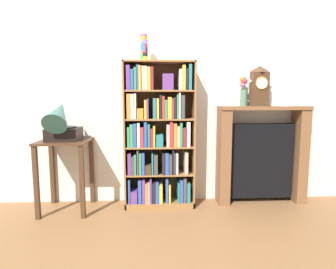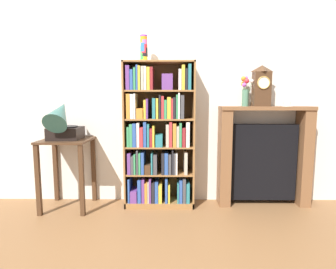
# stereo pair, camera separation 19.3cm
# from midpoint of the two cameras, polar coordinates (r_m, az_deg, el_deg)

# --- Properties ---
(ground_plane) EXTENTS (7.56, 6.40, 0.02)m
(ground_plane) POSITION_cam_midpoint_polar(r_m,az_deg,el_deg) (3.14, -3.50, -15.24)
(ground_plane) COLOR brown
(wall_back) EXTENTS (4.56, 0.08, 2.60)m
(wall_back) POSITION_cam_midpoint_polar(r_m,az_deg,el_deg) (3.22, -2.11, 9.20)
(wall_back) COLOR silver
(wall_back) RESTS_ON ground
(bookshelf) EXTENTS (0.77, 0.31, 1.59)m
(bookshelf) POSITION_cam_midpoint_polar(r_m,az_deg,el_deg) (3.05, -3.91, -1.04)
(bookshelf) COLOR olive
(bookshelf) RESTS_ON ground
(cup_stack) EXTENTS (0.08, 0.08, 0.27)m
(cup_stack) POSITION_cam_midpoint_polar(r_m,az_deg,el_deg) (3.05, -6.88, 17.31)
(cup_stack) COLOR yellow
(cup_stack) RESTS_ON bookshelf
(side_table_left) EXTENTS (0.51, 0.50, 0.76)m
(side_table_left) POSITION_cam_midpoint_polar(r_m,az_deg,el_deg) (3.17, -22.09, -4.75)
(side_table_left) COLOR #472D1C
(side_table_left) RESTS_ON ground
(gramophone) EXTENTS (0.32, 0.49, 0.48)m
(gramophone) POSITION_cam_midpoint_polar(r_m,az_deg,el_deg) (3.04, -22.95, 2.35)
(gramophone) COLOR black
(gramophone) RESTS_ON side_table_left
(fireplace_mantel) EXTENTS (1.01, 0.26, 1.12)m
(fireplace_mantel) POSITION_cam_midpoint_polar(r_m,az_deg,el_deg) (3.34, 17.07, -4.17)
(fireplace_mantel) COLOR brown
(fireplace_mantel) RESTS_ON ground
(mantel_clock) EXTENTS (0.18, 0.14, 0.44)m
(mantel_clock) POSITION_cam_midpoint_polar(r_m,az_deg,el_deg) (3.24, 16.72, 9.56)
(mantel_clock) COLOR #472D1C
(mantel_clock) RESTS_ON fireplace_mantel
(flower_vase) EXTENTS (0.14, 0.12, 0.33)m
(flower_vase) POSITION_cam_midpoint_polar(r_m,az_deg,el_deg) (3.19, 13.69, 8.67)
(flower_vase) COLOR #4C7A60
(flower_vase) RESTS_ON fireplace_mantel
(teacup_with_saucer) EXTENTS (0.13, 0.13, 0.05)m
(teacup_with_saucer) POSITION_cam_midpoint_polar(r_m,az_deg,el_deg) (3.35, 21.26, 5.85)
(teacup_with_saucer) COLOR white
(teacup_with_saucer) RESTS_ON fireplace_mantel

